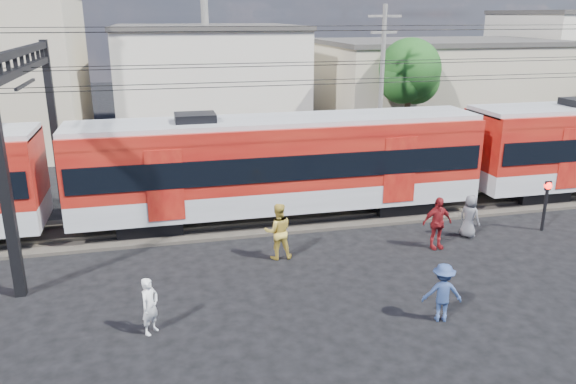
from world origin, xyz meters
name	(u,v)px	position (x,y,z in m)	size (l,w,h in m)	color
ground	(380,313)	(0.00, 0.00, 0.00)	(120.00, 120.00, 0.00)	black
track_bed	(306,216)	(0.00, 8.00, 0.06)	(70.00, 3.40, 0.12)	#2D2823
rail_near	(311,219)	(0.00, 7.25, 0.18)	(70.00, 0.12, 0.12)	#59544C
rail_far	(301,207)	(0.00, 8.75, 0.18)	(70.00, 0.12, 0.12)	#59544C
commuter_train	(284,162)	(-0.89, 8.00, 2.40)	(50.30, 3.08, 4.17)	black
catenary	(69,100)	(-8.65, 8.00, 5.14)	(70.00, 9.30, 7.52)	black
building_midwest	(207,79)	(-2.00, 27.00, 3.66)	(12.24, 12.24, 7.30)	beige
building_mideast	(436,85)	(14.00, 24.00, 3.16)	(16.32, 10.20, 6.30)	tan
building_east	(568,62)	(28.00, 28.00, 4.16)	(10.20, 10.20, 8.30)	beige
utility_pole_mid	(381,83)	(6.00, 15.00, 4.53)	(1.80, 0.24, 8.50)	slate
tree_near	(412,73)	(9.19, 18.09, 4.66)	(3.82, 3.64, 6.72)	#382619
pedestrian_a	(150,306)	(-6.23, 0.48, 0.78)	(0.57, 0.37, 1.55)	white
pedestrian_b	(278,231)	(-1.97, 4.32, 0.98)	(0.95, 0.74, 1.96)	gold
pedestrian_c	(443,292)	(1.46, -0.70, 0.83)	(1.07, 0.62, 1.66)	navy
pedestrian_d	(437,223)	(3.68, 3.85, 0.95)	(1.12, 0.47, 1.91)	maroon
pedestrian_e	(470,216)	(5.38, 4.54, 0.82)	(0.80, 0.52, 1.63)	#535359
crossing_signal	(546,196)	(8.52, 4.46, 1.38)	(0.29, 0.29, 1.99)	black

